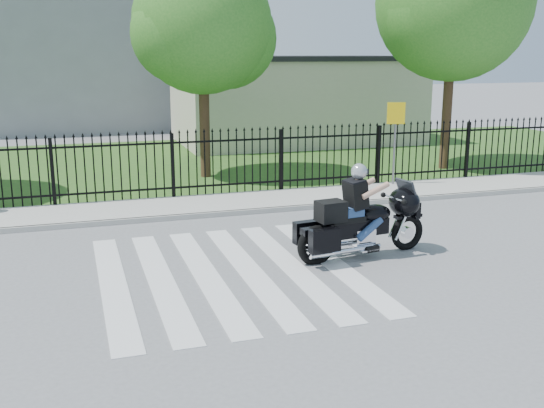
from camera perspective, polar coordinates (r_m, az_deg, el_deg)
name	(u,v)px	position (r m, az deg, el deg)	size (l,w,h in m)	color
ground	(228,273)	(11.46, -3.95, -6.20)	(120.00, 120.00, 0.00)	slate
crosswalk	(228,273)	(11.46, -3.95, -6.18)	(5.00, 5.50, 0.01)	silver
sidewalk	(180,207)	(16.15, -8.22, -0.26)	(40.00, 2.00, 0.12)	#ADAAA3
curb	(188,216)	(15.19, -7.58, -1.11)	(40.00, 0.12, 0.12)	#ADAAA3
grass_strip	(147,164)	(22.96, -11.18, 3.56)	(40.00, 12.00, 0.02)	#26551D
iron_fence	(173,167)	(16.95, -8.89, 3.27)	(26.00, 0.04, 1.80)	black
tree_mid	(202,24)	(19.93, -6.28, 15.71)	(4.20, 4.20, 6.78)	#382316
tree_right	(454,3)	(22.12, 15.98, 16.94)	(5.00, 5.00, 7.90)	#382316
building_low	(295,101)	(28.24, 2.07, 9.17)	(10.00, 6.00, 3.50)	beige
building_low_roof	(295,58)	(28.16, 2.10, 12.92)	(10.20, 6.20, 0.20)	black
building_tall	(51,10)	(36.56, -19.22, 16.10)	(15.00, 10.00, 12.00)	gray
motorcycle_rider	(360,218)	(12.23, 7.90, -1.28)	(2.82, 1.12, 1.87)	black
traffic_sign	(396,126)	(18.57, 11.01, 6.87)	(0.50, 0.18, 2.36)	slate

